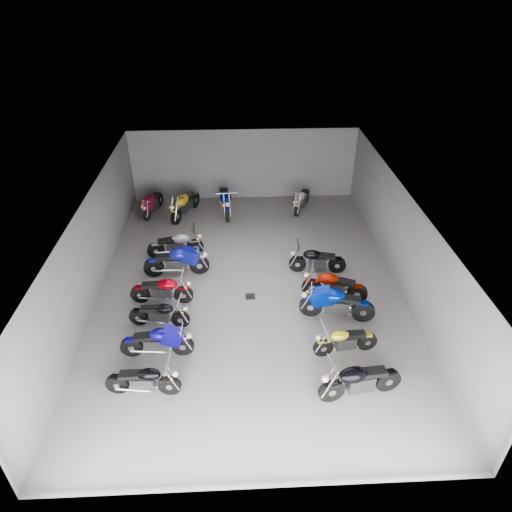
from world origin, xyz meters
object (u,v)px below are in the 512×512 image
object	(u,v)px
motorcycle_right_e	(317,260)
motorcycle_back_e	(302,199)
motorcycle_left_d	(162,290)
motorcycle_back_a	(152,203)
motorcycle_left_c	(160,314)
motorcycle_left_f	(176,244)
motorcycle_right_d	(334,286)
motorcycle_left_b	(158,342)
motorcycle_right_b	(345,340)
motorcycle_left_a	(144,380)
motorcycle_back_b	(185,204)
motorcycle_right_c	(336,304)
motorcycle_right_a	(360,380)
motorcycle_back_c	(225,201)
motorcycle_left_e	(177,261)
drain_grate	(250,296)

from	to	relation	value
motorcycle_right_e	motorcycle_back_e	distance (m)	4.81
motorcycle_left_d	motorcycle_back_a	xyz separation A→B (m)	(-1.20, 6.25, -0.01)
motorcycle_left_c	motorcycle_back_a	size ratio (longest dim) A/B	0.94
motorcycle_left_f	motorcycle_back_e	distance (m)	6.24
motorcycle_left_c	motorcycle_right_d	xyz separation A→B (m)	(5.43, 1.06, 0.06)
motorcycle_left_f	motorcycle_right_d	xyz separation A→B (m)	(5.33, -2.81, 0.01)
motorcycle_left_b	motorcycle_right_b	world-z (taller)	motorcycle_left_b
motorcycle_left_c	motorcycle_left_f	distance (m)	3.87
motorcycle_left_a	motorcycle_back_e	world-z (taller)	motorcycle_back_e
motorcycle_left_b	motorcycle_back_a	distance (m)	8.71
motorcycle_back_a	motorcycle_back_b	distance (m)	1.46
motorcycle_back_b	motorcycle_right_c	bearing A→B (deg)	150.09
motorcycle_right_c	motorcycle_right_d	bearing A→B (deg)	4.83
motorcycle_left_b	motorcycle_left_a	bearing A→B (deg)	-6.27
motorcycle_right_a	motorcycle_right_d	size ratio (longest dim) A/B	1.05
motorcycle_right_a	motorcycle_right_b	bearing A→B (deg)	-8.84
motorcycle_left_b	motorcycle_back_c	size ratio (longest dim) A/B	0.85
motorcycle_left_b	motorcycle_right_a	distance (m)	5.47
motorcycle_left_c	motorcycle_right_b	xyz separation A→B (m)	(5.28, -1.38, -0.00)
motorcycle_left_b	motorcycle_right_e	bearing A→B (deg)	128.46
motorcycle_left_d	motorcycle_left_b	bearing A→B (deg)	8.13
motorcycle_left_d	motorcycle_back_b	bearing A→B (deg)	-178.11
motorcycle_right_c	motorcycle_back_e	bearing A→B (deg)	12.20
motorcycle_left_e	motorcycle_back_e	world-z (taller)	motorcycle_left_e
motorcycle_right_e	motorcycle_back_a	bearing A→B (deg)	58.63
motorcycle_left_e	motorcycle_right_b	distance (m)	6.44
motorcycle_left_c	motorcycle_right_a	distance (m)	6.06
motorcycle_left_b	motorcycle_left_c	distance (m)	1.24
motorcycle_left_e	motorcycle_left_c	bearing A→B (deg)	-9.03
motorcycle_back_a	motorcycle_left_b	bearing A→B (deg)	112.81
motorcycle_left_f	motorcycle_back_a	size ratio (longest dim) A/B	1.05
motorcycle_right_a	motorcycle_back_b	xyz separation A→B (m)	(-5.16, 9.95, 0.04)
motorcycle_left_f	motorcycle_left_c	bearing A→B (deg)	-8.44
motorcycle_right_c	motorcycle_right_e	size ratio (longest dim) A/B	1.13
motorcycle_right_e	motorcycle_back_e	bearing A→B (deg)	4.09
motorcycle_right_e	motorcycle_back_c	distance (m)	5.69
motorcycle_back_c	motorcycle_right_b	bearing A→B (deg)	105.61
drain_grate	motorcycle_left_f	size ratio (longest dim) A/B	0.15
drain_grate	motorcycle_left_d	bearing A→B (deg)	-176.98
motorcycle_right_a	motorcycle_right_c	bearing A→B (deg)	-10.34
motorcycle_left_c	motorcycle_left_e	xyz separation A→B (m)	(0.27, 2.65, 0.10)
motorcycle_right_a	motorcycle_right_b	xyz separation A→B (m)	(-0.04, 1.51, -0.08)
motorcycle_right_b	motorcycle_back_b	xyz separation A→B (m)	(-5.12, 8.44, 0.12)
motorcycle_back_b	motorcycle_left_f	bearing A→B (deg)	112.46
motorcycle_left_a	motorcycle_back_a	bearing A→B (deg)	-168.23
motorcycle_right_b	motorcycle_back_c	xyz separation A→B (m)	(-3.39, 8.66, 0.13)
motorcycle_left_b	motorcycle_left_c	bearing A→B (deg)	-174.01
motorcycle_left_f	motorcycle_back_b	size ratio (longest dim) A/B	0.93
motorcycle_back_e	motorcycle_back_b	bearing A→B (deg)	27.55
motorcycle_left_e	motorcycle_right_e	distance (m)	4.86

